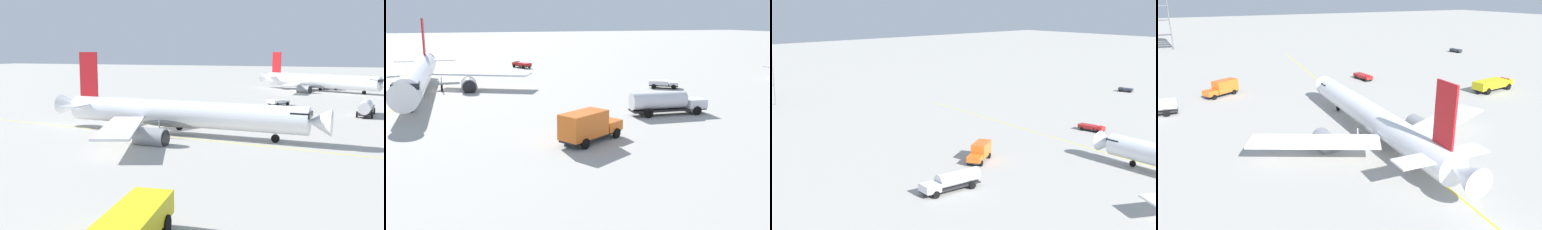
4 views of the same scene
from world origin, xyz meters
TOP-DOWN VIEW (x-y plane):
  - ground_plane at (0.00, 0.00)m, footprint 600.00×600.00m
  - airliner_main at (-2.82, -1.40)m, footprint 36.70×42.13m
  - airliner_secondary at (75.95, -15.17)m, footprint 31.56×39.45m
  - ops_pickup_truck at (19.81, 28.33)m, footprint 4.03×5.79m
  - pushback_tug_truck at (36.57, -9.51)m, footprint 5.36×4.60m
  - fuel_tanker_truck at (26.28, -27.31)m, footprint 9.81×3.53m
  - taxiway_centreline at (-4.90, -2.72)m, footprint 19.38×158.15m

SIDE VIEW (x-z plane):
  - ground_plane at x=0.00m, z-range 0.00..0.00m
  - taxiway_centreline at x=-4.90m, z-range 0.00..0.01m
  - pushback_tug_truck at x=36.57m, z-range 0.16..1.46m
  - ops_pickup_truck at x=19.81m, z-range 0.10..1.51m
  - fuel_tanker_truck at x=26.28m, z-range 0.15..3.02m
  - airliner_main at x=-2.82m, z-range -3.22..8.90m
  - airliner_secondary at x=75.95m, z-range -3.09..8.92m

